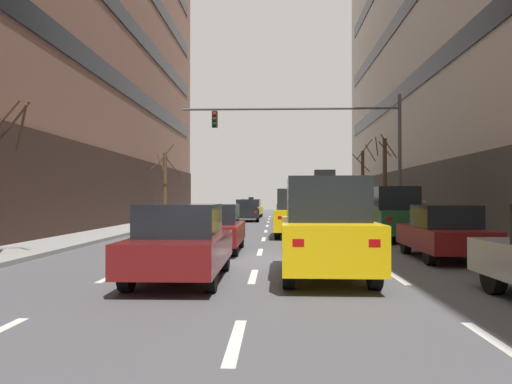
{
  "coord_description": "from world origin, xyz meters",
  "views": [
    {
      "loc": [
        0.49,
        -14.11,
        1.78
      ],
      "look_at": [
        -0.97,
        23.51,
        2.23
      ],
      "focal_mm": 34.4,
      "sensor_mm": 36.0,
      "label": 1
    }
  ],
  "objects_px": {
    "taxi_driving_3": "(296,213)",
    "street_tree_0": "(363,183)",
    "car_parked_1": "(444,233)",
    "traffic_signal_0": "(332,137)",
    "taxi_driving_2": "(251,208)",
    "car_driving_4": "(181,243)",
    "street_tree_3": "(165,184)",
    "car_parked_2": "(391,214)",
    "street_tree_1": "(385,179)",
    "pedestrian_1": "(424,215)",
    "taxi_driving_1": "(325,228)",
    "car_driving_5": "(247,210)",
    "car_driving_0": "(215,228)",
    "car_driving_6": "(289,207)"
  },
  "relations": [
    {
      "from": "taxi_driving_3",
      "to": "street_tree_0",
      "type": "xyz_separation_m",
      "value": [
        5.99,
        16.67,
        1.91
      ]
    },
    {
      "from": "car_parked_1",
      "to": "traffic_signal_0",
      "type": "relative_size",
      "value": 0.38
    },
    {
      "from": "taxi_driving_2",
      "to": "car_driving_4",
      "type": "bearing_deg",
      "value": -89.8
    },
    {
      "from": "street_tree_3",
      "to": "traffic_signal_0",
      "type": "bearing_deg",
      "value": -42.4
    },
    {
      "from": "traffic_signal_0",
      "to": "car_parked_2",
      "type": "bearing_deg",
      "value": -65.29
    },
    {
      "from": "taxi_driving_3",
      "to": "street_tree_1",
      "type": "distance_m",
      "value": 10.84
    },
    {
      "from": "car_parked_1",
      "to": "car_parked_2",
      "type": "distance_m",
      "value": 6.42
    },
    {
      "from": "car_parked_1",
      "to": "traffic_signal_0",
      "type": "distance_m",
      "value": 11.65
    },
    {
      "from": "car_driving_4",
      "to": "car_parked_1",
      "type": "height_order",
      "value": "car_driving_4"
    },
    {
      "from": "car_parked_1",
      "to": "traffic_signal_0",
      "type": "bearing_deg",
      "value": 100.47
    },
    {
      "from": "taxi_driving_3",
      "to": "pedestrian_1",
      "type": "distance_m",
      "value": 5.69
    },
    {
      "from": "taxi_driving_3",
      "to": "traffic_signal_0",
      "type": "xyz_separation_m",
      "value": [
        1.93,
        2.72,
        3.83
      ]
    },
    {
      "from": "traffic_signal_0",
      "to": "street_tree_0",
      "type": "bearing_deg",
      "value": 73.78
    },
    {
      "from": "taxi_driving_2",
      "to": "street_tree_0",
      "type": "distance_m",
      "value": 10.61
    },
    {
      "from": "car_driving_4",
      "to": "street_tree_1",
      "type": "xyz_separation_m",
      "value": [
        8.96,
        20.74,
        2.16
      ]
    },
    {
      "from": "taxi_driving_1",
      "to": "pedestrian_1",
      "type": "xyz_separation_m",
      "value": [
        5.54,
        11.13,
        -0.1
      ]
    },
    {
      "from": "taxi_driving_1",
      "to": "car_driving_4",
      "type": "bearing_deg",
      "value": -170.34
    },
    {
      "from": "car_driving_5",
      "to": "car_parked_1",
      "type": "relative_size",
      "value": 1.06
    },
    {
      "from": "car_driving_4",
      "to": "pedestrian_1",
      "type": "height_order",
      "value": "pedestrian_1"
    },
    {
      "from": "taxi_driving_3",
      "to": "traffic_signal_0",
      "type": "bearing_deg",
      "value": 54.61
    },
    {
      "from": "street_tree_0",
      "to": "pedestrian_1",
      "type": "relative_size",
      "value": 4.17
    },
    {
      "from": "car_parked_2",
      "to": "street_tree_3",
      "type": "xyz_separation_m",
      "value": [
        -12.82,
        14.2,
        1.64
      ]
    },
    {
      "from": "car_parked_1",
      "to": "traffic_signal_0",
      "type": "height_order",
      "value": "traffic_signal_0"
    },
    {
      "from": "car_parked_2",
      "to": "street_tree_1",
      "type": "bearing_deg",
      "value": 78.86
    },
    {
      "from": "car_driving_0",
      "to": "car_parked_1",
      "type": "height_order",
      "value": "car_driving_0"
    },
    {
      "from": "car_driving_5",
      "to": "street_tree_1",
      "type": "relative_size",
      "value": 0.8
    },
    {
      "from": "car_driving_0",
      "to": "taxi_driving_1",
      "type": "bearing_deg",
      "value": -58.58
    },
    {
      "from": "car_driving_6",
      "to": "traffic_signal_0",
      "type": "height_order",
      "value": "traffic_signal_0"
    },
    {
      "from": "taxi_driving_1",
      "to": "taxi_driving_3",
      "type": "xyz_separation_m",
      "value": [
        -0.14,
        11.35,
        -0.02
      ]
    },
    {
      "from": "taxi_driving_3",
      "to": "car_parked_1",
      "type": "xyz_separation_m",
      "value": [
        3.91,
        -7.99,
        -0.31
      ]
    },
    {
      "from": "car_driving_6",
      "to": "traffic_signal_0",
      "type": "distance_m",
      "value": 14.33
    },
    {
      "from": "taxi_driving_1",
      "to": "car_driving_6",
      "type": "xyz_separation_m",
      "value": [
        0.0,
        27.76,
        -0.02
      ]
    },
    {
      "from": "taxi_driving_2",
      "to": "street_tree_1",
      "type": "xyz_separation_m",
      "value": [
        9.08,
        -12.82,
        2.15
      ]
    },
    {
      "from": "car_driving_5",
      "to": "street_tree_0",
      "type": "xyz_separation_m",
      "value": [
        9.08,
        1.85,
        2.18
      ]
    },
    {
      "from": "street_tree_0",
      "to": "taxi_driving_3",
      "type": "bearing_deg",
      "value": -109.76
    },
    {
      "from": "car_parked_1",
      "to": "traffic_signal_0",
      "type": "xyz_separation_m",
      "value": [
        -1.98,
        10.71,
        4.14
      ]
    },
    {
      "from": "street_tree_1",
      "to": "pedestrian_1",
      "type": "xyz_separation_m",
      "value": [
        -0.28,
        -9.07,
        -1.96
      ]
    },
    {
      "from": "taxi_driving_2",
      "to": "street_tree_3",
      "type": "xyz_separation_m",
      "value": [
        -5.8,
        -9.05,
        1.93
      ]
    },
    {
      "from": "car_driving_6",
      "to": "taxi_driving_2",
      "type": "bearing_deg",
      "value": 121.77
    },
    {
      "from": "car_driving_0",
      "to": "street_tree_3",
      "type": "relative_size",
      "value": 0.75
    },
    {
      "from": "taxi_driving_2",
      "to": "traffic_signal_0",
      "type": "bearing_deg",
      "value": -75.09
    },
    {
      "from": "taxi_driving_2",
      "to": "car_driving_5",
      "type": "bearing_deg",
      "value": -89.85
    },
    {
      "from": "pedestrian_1",
      "to": "car_parked_2",
      "type": "bearing_deg",
      "value": -142.37
    },
    {
      "from": "car_driving_4",
      "to": "traffic_signal_0",
      "type": "distance_m",
      "value": 15.95
    },
    {
      "from": "taxi_driving_1",
      "to": "pedestrian_1",
      "type": "height_order",
      "value": "taxi_driving_1"
    },
    {
      "from": "taxi_driving_3",
      "to": "street_tree_0",
      "type": "height_order",
      "value": "street_tree_0"
    },
    {
      "from": "pedestrian_1",
      "to": "car_driving_5",
      "type": "bearing_deg",
      "value": 120.31
    },
    {
      "from": "car_parked_2",
      "to": "car_driving_6",
      "type": "bearing_deg",
      "value": 101.82
    },
    {
      "from": "taxi_driving_2",
      "to": "taxi_driving_1",
      "type": "bearing_deg",
      "value": -84.37
    },
    {
      "from": "car_driving_6",
      "to": "car_parked_2",
      "type": "height_order",
      "value": "car_parked_2"
    }
  ]
}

